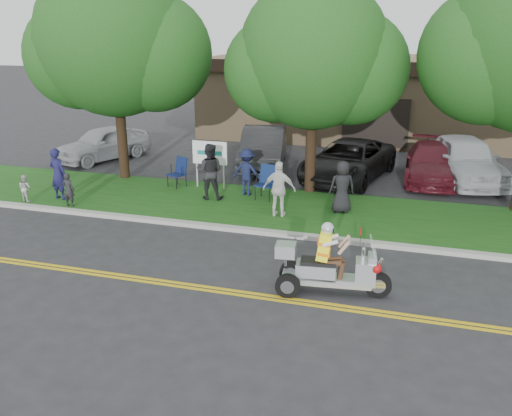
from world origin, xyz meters
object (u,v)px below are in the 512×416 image
(lawn_chair_b, at_px, (267,180))
(parked_car_mid, at_px, (348,161))
(lawn_chair_a, at_px, (179,170))
(trike_scooter, at_px, (327,269))
(parked_car_far_right, at_px, (465,159))
(spectator_adult_right, at_px, (279,189))
(spectator_adult_left, at_px, (58,174))
(parked_car_left, at_px, (263,148))
(parked_car_far_left, at_px, (103,143))
(spectator_adult_mid, at_px, (210,171))
(parked_car_right, at_px, (432,162))

(lawn_chair_b, distance_m, parked_car_mid, 4.11)
(lawn_chair_a, bearing_deg, trike_scooter, -19.85)
(trike_scooter, relative_size, parked_car_far_right, 0.50)
(trike_scooter, xyz_separation_m, spectator_adult_right, (-2.16, 4.30, 0.37))
(lawn_chair_a, bearing_deg, spectator_adult_right, -1.16)
(lawn_chair_a, bearing_deg, parked_car_far_right, 47.59)
(lawn_chair_a, height_order, spectator_adult_right, spectator_adult_right)
(spectator_adult_left, xyz_separation_m, parked_car_left, (5.07, 6.45, -0.15))
(parked_car_far_left, bearing_deg, spectator_adult_mid, -11.11)
(parked_car_mid, height_order, parked_car_right, parked_car_mid)
(parked_car_left, xyz_separation_m, parked_car_mid, (3.58, -0.97, -0.07))
(parked_car_mid, bearing_deg, spectator_adult_mid, -121.53)
(parked_car_mid, bearing_deg, lawn_chair_a, -138.69)
(spectator_adult_right, bearing_deg, spectator_adult_mid, -22.22)
(spectator_adult_left, relative_size, parked_car_mid, 0.32)
(parked_car_left, bearing_deg, spectator_adult_mid, -105.50)
(trike_scooter, height_order, parked_car_right, trike_scooter)
(lawn_chair_b, xyz_separation_m, spectator_adult_left, (-6.46, -2.00, 0.22))
(lawn_chair_b, relative_size, parked_car_mid, 0.21)
(lawn_chair_b, relative_size, spectator_adult_right, 0.66)
(spectator_adult_right, relative_size, parked_car_far_right, 0.33)
(parked_car_far_left, bearing_deg, parked_car_left, 28.20)
(parked_car_right, bearing_deg, spectator_adult_right, -126.69)
(spectator_adult_right, distance_m, parked_car_far_left, 10.56)
(trike_scooter, xyz_separation_m, parked_car_right, (2.20, 10.21, 0.10))
(lawn_chair_a, distance_m, spectator_adult_mid, 1.91)
(trike_scooter, xyz_separation_m, parked_car_left, (-4.38, 10.36, 0.23))
(lawn_chair_a, relative_size, spectator_adult_left, 0.61)
(lawn_chair_b, distance_m, parked_car_far_right, 7.70)
(lawn_chair_a, height_order, lawn_chair_b, lawn_chair_b)
(parked_car_far_left, relative_size, parked_car_left, 0.88)
(lawn_chair_b, xyz_separation_m, parked_car_mid, (2.18, 3.48, -0.00))
(spectator_adult_left, xyz_separation_m, spectator_adult_right, (7.29, 0.40, -0.01))
(lawn_chair_b, bearing_deg, parked_car_left, 116.19)
(parked_car_right, height_order, parked_car_far_right, parked_car_far_right)
(spectator_adult_left, distance_m, parked_car_left, 8.20)
(spectator_adult_right, xyz_separation_m, parked_car_mid, (1.36, 5.08, -0.21))
(lawn_chair_b, xyz_separation_m, parked_car_far_left, (-8.32, 3.67, -0.00))
(trike_scooter, distance_m, parked_car_mid, 9.42)
(spectator_adult_right, bearing_deg, parked_car_far_left, -30.37)
(parked_car_far_left, xyz_separation_m, parked_car_left, (6.92, 0.78, 0.07))
(lawn_chair_a, distance_m, parked_car_far_right, 10.42)
(parked_car_mid, bearing_deg, spectator_adult_right, -92.17)
(lawn_chair_b, distance_m, parked_car_far_left, 9.09)
(spectator_adult_left, bearing_deg, parked_car_mid, -137.71)
(parked_car_far_left, relative_size, parked_car_mid, 0.82)
(spectator_adult_mid, bearing_deg, parked_car_mid, -142.13)
(spectator_adult_left, relative_size, spectator_adult_right, 1.01)
(trike_scooter, height_order, parked_car_left, trike_scooter)
(trike_scooter, bearing_deg, parked_car_right, 71.21)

